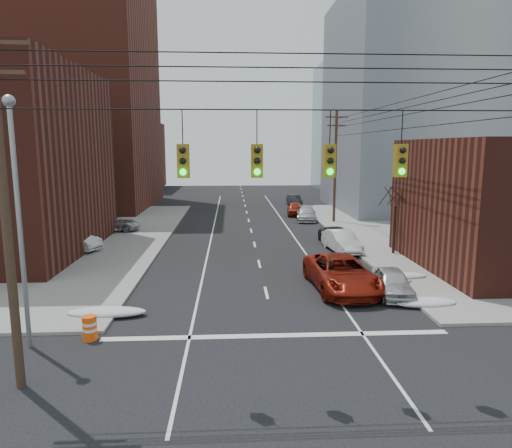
{
  "coord_description": "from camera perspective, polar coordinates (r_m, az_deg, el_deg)",
  "views": [
    {
      "loc": [
        -1.78,
        -10.8,
        7.5
      ],
      "look_at": [
        -0.33,
        15.87,
        3.0
      ],
      "focal_mm": 32.0,
      "sensor_mm": 36.0,
      "label": 1
    }
  ],
  "objects": [
    {
      "name": "lot_car_b",
      "position": [
        42.43,
        -17.37,
        0.02
      ],
      "size": [
        4.65,
        2.23,
        1.28
      ],
      "primitive_type": "imported",
      "rotation": [
        0.0,
        0.0,
        1.6
      ],
      "color": "#A4A4A8",
      "rests_on": "sidewalk_nw"
    },
    {
      "name": "red_pickup",
      "position": [
        24.76,
        10.6,
        -6.07
      ],
      "size": [
        3.37,
        6.62,
        1.79
      ],
      "primitive_type": "imported",
      "rotation": [
        0.0,
        0.0,
        0.06
      ],
      "color": "maroon",
      "rests_on": "ground"
    },
    {
      "name": "lot_car_d",
      "position": [
        40.96,
        -28.76,
        -1.06
      ],
      "size": [
        4.01,
        2.51,
        1.27
      ],
      "primitive_type": "imported",
      "rotation": [
        0.0,
        0.0,
        1.86
      ],
      "color": "#A7A7AC",
      "rests_on": "sidewalk_nw"
    },
    {
      "name": "construction_barrel",
      "position": [
        19.49,
        -20.07,
        -12.08
      ],
      "size": [
        0.62,
        0.62,
        0.98
      ],
      "rotation": [
        0.0,
        0.0,
        -0.12
      ],
      "color": "#FF530D",
      "rests_on": "ground"
    },
    {
      "name": "parked_car_c",
      "position": [
        36.11,
        10.04,
        -1.51
      ],
      "size": [
        2.19,
        4.74,
        1.32
      ],
      "primitive_type": "imported",
      "rotation": [
        0.0,
        0.0,
        -0.0
      ],
      "color": "black",
      "rests_on": "ground"
    },
    {
      "name": "snow_east_far",
      "position": [
        27.43,
        16.66,
        -6.26
      ],
      "size": [
        4.0,
        1.08,
        0.42
      ],
      "primitive_type": "ellipsoid",
      "color": "silver",
      "rests_on": "ground"
    },
    {
      "name": "street_light",
      "position": [
        18.6,
        -27.65,
        2.41
      ],
      "size": [
        0.44,
        0.44,
        9.32
      ],
      "color": "gray",
      "rests_on": "ground"
    },
    {
      "name": "bare_tree",
      "position": [
        33.24,
        16.92,
        0.18
      ],
      "size": [
        2.09,
        2.2,
        4.93
      ],
      "color": "black",
      "rests_on": "ground"
    },
    {
      "name": "parked_car_a",
      "position": [
        24.47,
        16.67,
        -6.99
      ],
      "size": [
        2.09,
        4.25,
        1.4
      ],
      "primitive_type": "imported",
      "rotation": [
        0.0,
        0.0,
        -0.11
      ],
      "color": "silver",
      "rests_on": "ground"
    },
    {
      "name": "utility_pole_far",
      "position": [
        46.0,
        9.88,
        7.29
      ],
      "size": [
        2.2,
        0.28,
        11.0
      ],
      "color": "#473323",
      "rests_on": "ground"
    },
    {
      "name": "lot_car_a",
      "position": [
        35.46,
        -22.13,
        -1.87
      ],
      "size": [
        4.83,
        3.26,
        1.5
      ],
      "primitive_type": "imported",
      "rotation": [
        0.0,
        0.0,
        1.17
      ],
      "color": "silver",
      "rests_on": "sidewalk_nw"
    },
    {
      "name": "parked_car_f",
      "position": [
        59.6,
        4.8,
        2.97
      ],
      "size": [
        1.63,
        4.22,
        1.37
      ],
      "primitive_type": "imported",
      "rotation": [
        0.0,
        0.0,
        0.04
      ],
      "color": "black",
      "rests_on": "ground"
    },
    {
      "name": "snow_nw",
      "position": [
        21.84,
        -18.15,
        -10.44
      ],
      "size": [
        3.5,
        1.08,
        0.42
      ],
      "primitive_type": "ellipsoid",
      "color": "silver",
      "rests_on": "ground"
    },
    {
      "name": "snow_ne",
      "position": [
        23.44,
        20.39,
        -9.18
      ],
      "size": [
        3.0,
        1.08,
        0.42
      ],
      "primitive_type": "ellipsoid",
      "color": "silver",
      "rests_on": "ground"
    },
    {
      "name": "building_brick_tall",
      "position": [
        63.31,
        -24.59,
        15.53
      ],
      "size": [
        24.0,
        20.0,
        30.0
      ],
      "primitive_type": "cube",
      "color": "maroon",
      "rests_on": "ground"
    },
    {
      "name": "building_glass",
      "position": [
        84.89,
        14.88,
        11.61
      ],
      "size": [
        20.0,
        18.0,
        22.0
      ],
      "primitive_type": "cube",
      "color": "gray",
      "rests_on": "ground"
    },
    {
      "name": "parked_car_b",
      "position": [
        33.72,
        10.66,
        -2.13
      ],
      "size": [
        2.16,
        4.8,
        1.53
      ],
      "primitive_type": "imported",
      "rotation": [
        0.0,
        0.0,
        0.12
      ],
      "color": "white",
      "rests_on": "ground"
    },
    {
      "name": "building_brick_far",
      "position": [
        88.21,
        -19.25,
        8.06
      ],
      "size": [
        22.0,
        18.0,
        12.0
      ],
      "primitive_type": "cube",
      "color": "#501F18",
      "rests_on": "ground"
    },
    {
      "name": "utility_pole_left",
      "position": [
        15.45,
        -28.9,
        1.99
      ],
      "size": [
        2.2,
        0.28,
        11.0
      ],
      "color": "#473323",
      "rests_on": "ground"
    },
    {
      "name": "parked_car_e",
      "position": [
        51.15,
        4.89,
        1.91
      ],
      "size": [
        2.15,
        4.36,
        1.43
      ],
      "primitive_type": "imported",
      "rotation": [
        0.0,
        0.0,
        -0.11
      ],
      "color": "maroon",
      "rests_on": "ground"
    },
    {
      "name": "building_office",
      "position": [
        59.95,
        20.9,
        13.74
      ],
      "size": [
        22.0,
        20.0,
        25.0
      ],
      "primitive_type": "cube",
      "color": "gray",
      "rests_on": "ground"
    },
    {
      "name": "traffic_signals",
      "position": [
        13.9,
        4.68,
        8.15
      ],
      "size": [
        17.0,
        0.42,
        2.02
      ],
      "color": "black",
      "rests_on": "ground"
    },
    {
      "name": "parked_car_d",
      "position": [
        47.51,
        6.33,
        1.27
      ],
      "size": [
        2.58,
        5.0,
        1.39
      ],
      "primitive_type": "imported",
      "rotation": [
        0.0,
        0.0,
        -0.14
      ],
      "color": "#B4B4B9",
      "rests_on": "ground"
    },
    {
      "name": "ground",
      "position": [
        13.27,
        5.67,
        -24.91
      ],
      "size": [
        160.0,
        160.0,
        0.0
      ],
      "primitive_type": "plane",
      "color": "black",
      "rests_on": "ground"
    }
  ]
}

